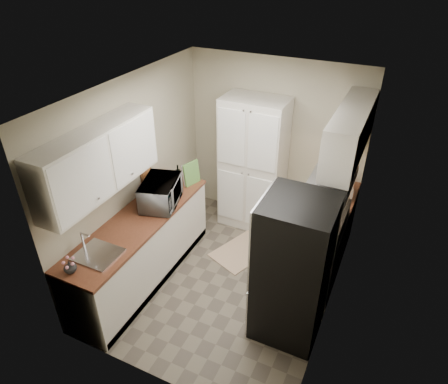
% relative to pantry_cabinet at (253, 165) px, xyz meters
% --- Properties ---
extents(ground, '(3.20, 3.20, 0.00)m').
position_rel_pantry_cabinet_xyz_m(ground, '(0.20, -1.32, -1.00)').
color(ground, '#665B4C').
rests_on(ground, ground).
extents(room_shell, '(2.64, 3.24, 2.52)m').
position_rel_pantry_cabinet_xyz_m(room_shell, '(0.18, -1.32, 0.63)').
color(room_shell, beige).
rests_on(room_shell, ground).
extents(pantry_cabinet, '(0.90, 0.55, 2.00)m').
position_rel_pantry_cabinet_xyz_m(pantry_cabinet, '(0.00, 0.00, 0.00)').
color(pantry_cabinet, silver).
rests_on(pantry_cabinet, ground).
extents(base_cabinet_left, '(0.60, 2.30, 0.88)m').
position_rel_pantry_cabinet_xyz_m(base_cabinet_left, '(-0.79, -1.75, -0.56)').
color(base_cabinet_left, silver).
rests_on(base_cabinet_left, ground).
extents(countertop_left, '(0.63, 2.33, 0.04)m').
position_rel_pantry_cabinet_xyz_m(countertop_left, '(-0.79, -1.75, -0.10)').
color(countertop_left, brown).
rests_on(countertop_left, base_cabinet_left).
extents(base_cabinet_right, '(0.60, 0.80, 0.88)m').
position_rel_pantry_cabinet_xyz_m(base_cabinet_right, '(1.19, -0.12, -0.56)').
color(base_cabinet_right, silver).
rests_on(base_cabinet_right, ground).
extents(countertop_right, '(0.63, 0.83, 0.04)m').
position_rel_pantry_cabinet_xyz_m(countertop_right, '(1.19, -0.12, -0.10)').
color(countertop_right, brown).
rests_on(countertop_right, base_cabinet_right).
extents(electric_range, '(0.71, 0.78, 1.13)m').
position_rel_pantry_cabinet_xyz_m(electric_range, '(1.17, -0.93, -0.52)').
color(electric_range, '#B7B7BC').
rests_on(electric_range, ground).
extents(refrigerator, '(0.70, 0.72, 1.70)m').
position_rel_pantry_cabinet_xyz_m(refrigerator, '(1.14, -1.73, -0.15)').
color(refrigerator, '#B7B7BC').
rests_on(refrigerator, ground).
extents(microwave, '(0.57, 0.70, 0.34)m').
position_rel_pantry_cabinet_xyz_m(microwave, '(-0.71, -1.35, 0.09)').
color(microwave, '#BABABF').
rests_on(microwave, countertop_left).
extents(wine_bottle, '(0.07, 0.07, 0.26)m').
position_rel_pantry_cabinet_xyz_m(wine_bottle, '(-0.78, -0.81, 0.05)').
color(wine_bottle, black).
rests_on(wine_bottle, countertop_left).
extents(flower_vase, '(0.13, 0.13, 0.13)m').
position_rel_pantry_cabinet_xyz_m(flower_vase, '(-0.86, -2.78, -0.01)').
color(flower_vase, white).
rests_on(flower_vase, countertop_left).
extents(cutting_board, '(0.10, 0.25, 0.32)m').
position_rel_pantry_cabinet_xyz_m(cutting_board, '(-0.61, -0.73, 0.08)').
color(cutting_board, '#5C9742').
rests_on(cutting_board, countertop_left).
extents(toaster_oven, '(0.36, 0.41, 0.20)m').
position_rel_pantry_cabinet_xyz_m(toaster_oven, '(1.29, -0.16, 0.02)').
color(toaster_oven, silver).
rests_on(toaster_oven, countertop_right).
extents(fruit_basket, '(0.31, 0.31, 0.12)m').
position_rel_pantry_cabinet_xyz_m(fruit_basket, '(1.26, -0.15, 0.18)').
color(fruit_basket, orange).
rests_on(fruit_basket, toaster_oven).
extents(kitchen_mat, '(0.85, 1.04, 0.01)m').
position_rel_pantry_cabinet_xyz_m(kitchen_mat, '(0.19, -0.73, -0.99)').
color(kitchen_mat, '#CEAA89').
rests_on(kitchen_mat, ground).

